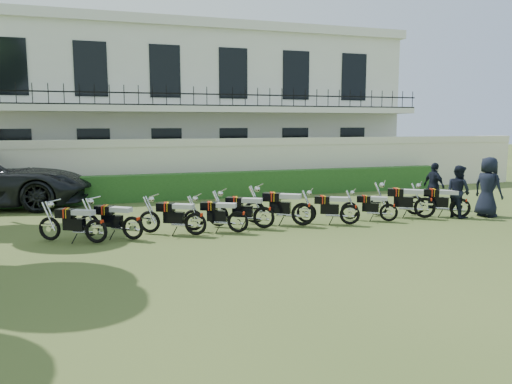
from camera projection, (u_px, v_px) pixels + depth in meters
ground at (281, 237)px, 12.89m from camera, size 100.00×100.00×0.00m
perimeter_wall at (211, 166)px, 20.26m from camera, size 30.00×0.35×2.30m
hedge at (240, 184)px, 19.91m from camera, size 18.00×0.60×1.00m
building at (185, 107)px, 25.52m from camera, size 20.40×9.60×7.40m
motorcycle_0 at (96, 225)px, 12.09m from camera, size 1.66×1.03×1.02m
motorcycle_1 at (133, 222)px, 12.45m from camera, size 1.56×1.18×1.02m
motorcycle_2 at (196, 218)px, 12.94m from camera, size 1.68×1.02×1.03m
motorcycle_3 at (238, 217)px, 13.27m from camera, size 1.64×0.96×0.99m
motorcycle_4 at (264, 212)px, 13.78m from camera, size 1.71×1.06×1.05m
motorcycle_5 at (303, 208)px, 14.13m from camera, size 1.80×1.23×1.14m
motorcycle_6 at (350, 210)px, 14.31m from camera, size 1.63×0.99×1.00m
motorcycle_7 at (389, 208)px, 14.79m from camera, size 1.42×1.04×0.92m
motorcycle_8 at (425, 203)px, 15.28m from camera, size 1.72×1.22×1.10m
motorcycle_9 at (460, 203)px, 15.32m from camera, size 1.55×1.31×1.06m
officer_3 at (488, 187)px, 15.61m from camera, size 0.81×1.04×1.88m
officer_4 at (458, 191)px, 15.48m from camera, size 0.69×0.85×1.63m
officer_5 at (434, 186)px, 17.02m from camera, size 0.46×0.96×1.59m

